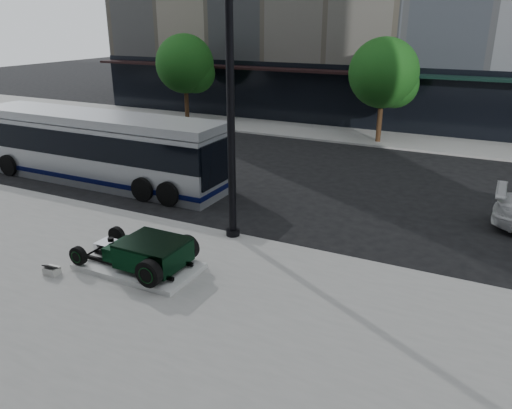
% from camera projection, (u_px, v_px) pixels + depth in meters
% --- Properties ---
extents(ground, '(120.00, 120.00, 0.00)m').
position_uv_depth(ground, '(263.00, 216.00, 18.04)').
color(ground, black).
rests_on(ground, ground).
extents(sidewalk_near, '(70.00, 17.00, 0.12)m').
position_uv_depth(sidewalk_near, '(16.00, 402.00, 9.23)').
color(sidewalk_near, gray).
rests_on(sidewalk_near, ground).
extents(sidewalk_far, '(70.00, 4.00, 0.12)m').
position_uv_depth(sidewalk_far, '(365.00, 137.00, 29.75)').
color(sidewalk_far, gray).
rests_on(sidewalk_far, ground).
extents(street_trees, '(29.80, 3.80, 5.70)m').
position_uv_depth(street_trees, '(386.00, 76.00, 27.19)').
color(street_trees, black).
rests_on(street_trees, sidewalk_far).
extents(display_plinth, '(3.40, 1.80, 0.15)m').
position_uv_depth(display_plinth, '(139.00, 266.00, 13.98)').
color(display_plinth, silver).
rests_on(display_plinth, sidewalk_near).
extents(hot_rod, '(3.22, 2.00, 0.81)m').
position_uv_depth(hot_rod, '(147.00, 252.00, 13.66)').
color(hot_rod, black).
rests_on(hot_rod, display_plinth).
extents(info_plaque, '(0.41, 0.32, 0.31)m').
position_uv_depth(info_plaque, '(52.00, 270.00, 13.64)').
color(info_plaque, silver).
rests_on(info_plaque, sidewalk_near).
extents(lamppost, '(0.44, 0.44, 7.94)m').
position_uv_depth(lamppost, '(231.00, 123.00, 14.88)').
color(lamppost, black).
rests_on(lamppost, sidewalk_near).
extents(transit_bus, '(12.12, 2.88, 2.92)m').
position_uv_depth(transit_bus, '(98.00, 147.00, 21.53)').
color(transit_bus, '#A4A8AD').
rests_on(transit_bus, ground).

